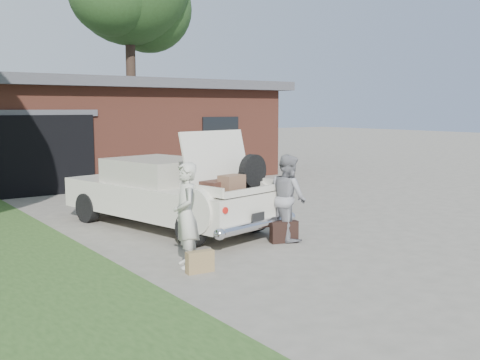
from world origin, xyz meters
TOP-DOWN VIEW (x-y plane):
  - ground at (0.00, 0.00)m, footprint 90.00×90.00m
  - house at (0.98, 11.47)m, footprint 12.80×7.80m
  - sedan at (-0.52, 2.34)m, footprint 2.82×5.10m
  - woman_left at (-1.68, -0.35)m, footprint 0.54×0.67m
  - woman_right at (0.72, 0.11)m, footprint 0.72×0.86m
  - suitcase_left at (-1.67, -0.73)m, footprint 0.43×0.17m
  - suitcase_right at (0.52, -0.03)m, footprint 0.52×0.29m

SIDE VIEW (x-z plane):
  - ground at x=0.00m, z-range 0.00..0.00m
  - suitcase_left at x=-1.67m, z-range 0.00..0.32m
  - suitcase_right at x=0.52m, z-range 0.00..0.39m
  - sedan at x=-0.52m, z-range -0.28..1.70m
  - woman_right at x=0.72m, z-range 0.00..1.56m
  - woman_left at x=-1.68m, z-range 0.00..1.59m
  - house at x=0.98m, z-range 0.02..3.32m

